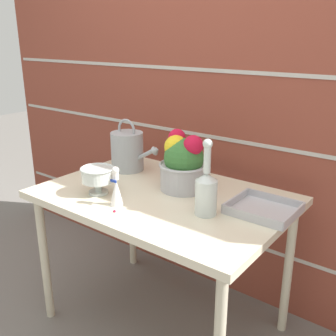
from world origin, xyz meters
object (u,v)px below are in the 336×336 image
object	(u,v)px
watering_can	(128,151)
flower_planter	(183,163)
glass_decanter	(206,190)
crystal_pedestal_bowl	(98,176)
wire_tray	(263,210)
figurine_vase	(116,190)

from	to	relation	value
watering_can	flower_planter	world-z (taller)	watering_can
glass_decanter	watering_can	bearing A→B (deg)	160.83
watering_can	crystal_pedestal_bowl	bearing A→B (deg)	-69.65
crystal_pedestal_bowl	wire_tray	size ratio (longest dim) A/B	0.59
watering_can	crystal_pedestal_bowl	world-z (taller)	watering_can
glass_decanter	figurine_vase	bearing A→B (deg)	-156.19
wire_tray	glass_decanter	bearing A→B (deg)	-137.99
glass_decanter	wire_tray	distance (m)	0.27
glass_decanter	flower_planter	bearing A→B (deg)	143.91
figurine_vase	wire_tray	size ratio (longest dim) A/B	0.65
flower_planter	figurine_vase	bearing A→B (deg)	-109.57
watering_can	glass_decanter	bearing A→B (deg)	-19.17
flower_planter	figurine_vase	world-z (taller)	flower_planter
glass_decanter	wire_tray	bearing A→B (deg)	42.01
watering_can	crystal_pedestal_bowl	size ratio (longest dim) A/B	2.01
wire_tray	flower_planter	bearing A→B (deg)	178.60
wire_tray	crystal_pedestal_bowl	bearing A→B (deg)	-158.33
flower_planter	glass_decanter	xyz separation A→B (m)	(0.24, -0.18, -0.02)
flower_planter	crystal_pedestal_bowl	bearing A→B (deg)	-134.11
crystal_pedestal_bowl	flower_planter	xyz separation A→B (m)	(0.29, 0.29, 0.04)
flower_planter	glass_decanter	world-z (taller)	glass_decanter
figurine_vase	crystal_pedestal_bowl	bearing A→B (deg)	165.17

